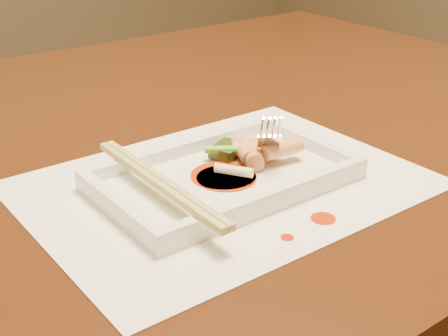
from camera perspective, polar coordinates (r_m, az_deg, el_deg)
table at (r=0.84m, az=-7.22°, el=-3.24°), size 1.40×0.90×0.75m
placemat at (r=0.65m, az=-0.00°, el=-1.49°), size 0.40×0.30×0.00m
sauce_splatter_a at (r=0.59m, az=9.05°, el=-4.56°), size 0.02×0.02×0.00m
sauce_splatter_b at (r=0.56m, az=5.80°, el=-6.33°), size 0.01×0.01×0.00m
plate_base at (r=0.65m, az=-0.00°, el=-1.12°), size 0.26×0.16×0.01m
plate_rim_far at (r=0.70m, az=-3.65°, el=1.83°), size 0.26×0.01×0.01m
plate_rim_near at (r=0.59m, az=4.30°, el=-2.69°), size 0.26×0.01×0.01m
plate_rim_left at (r=0.59m, az=-9.71°, el=-3.37°), size 0.01×0.14×0.01m
plate_rim_right at (r=0.72m, az=7.90°, el=2.31°), size 0.01×0.14×0.01m
veg_piece at (r=0.69m, az=0.32°, el=1.68°), size 0.05×0.04×0.01m
scallion_white at (r=0.63m, az=0.91°, el=-0.22°), size 0.03×0.04×0.01m
scallion_green at (r=0.68m, az=1.81°, el=1.71°), size 0.07×0.06×0.01m
chopstick_a at (r=0.60m, az=-6.26°, el=-1.36°), size 0.01×0.22×0.01m
chopstick_b at (r=0.60m, az=-5.61°, el=-1.16°), size 0.01×0.22×0.01m
fork at (r=0.68m, az=3.85°, el=6.98°), size 0.09×0.10×0.14m
sauce_blob_0 at (r=0.65m, az=-0.05°, el=-0.67°), size 0.07×0.07×0.00m
sauce_blob_1 at (r=0.64m, az=0.08°, el=-0.96°), size 0.05×0.05×0.00m
sauce_blob_2 at (r=0.64m, az=0.22°, el=-0.92°), size 0.06×0.06×0.00m
rice_cake_0 at (r=0.68m, az=1.84°, el=1.56°), size 0.03×0.05×0.02m
rice_cake_1 at (r=0.68m, az=2.77°, el=1.27°), size 0.05×0.05×0.02m
rice_cake_2 at (r=0.68m, az=5.35°, el=1.73°), size 0.05×0.02×0.02m
rice_cake_3 at (r=0.69m, az=2.76°, el=1.66°), size 0.04×0.05×0.02m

